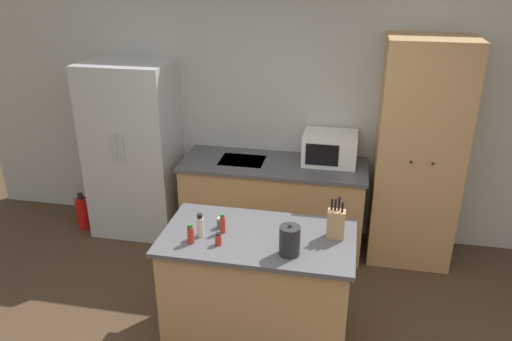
# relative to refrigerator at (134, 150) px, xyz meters

# --- Properties ---
(wall_back) EXTENTS (7.20, 0.06, 2.60)m
(wall_back) POSITION_rel_refrigerator_xyz_m (1.70, 0.35, 0.38)
(wall_back) COLOR #B2B2AD
(wall_back) RESTS_ON ground_plane
(refrigerator) EXTENTS (0.88, 0.65, 1.84)m
(refrigerator) POSITION_rel_refrigerator_xyz_m (0.00, 0.00, 0.00)
(refrigerator) COLOR #B7BABC
(refrigerator) RESTS_ON ground_plane
(back_counter) EXTENTS (1.83, 0.72, 0.90)m
(back_counter) POSITION_rel_refrigerator_xyz_m (1.49, -0.02, -0.46)
(back_counter) COLOR tan
(back_counter) RESTS_ON ground_plane
(pantry_cabinet) EXTENTS (0.77, 0.62, 2.15)m
(pantry_cabinet) POSITION_rel_refrigerator_xyz_m (2.84, 0.02, 0.16)
(pantry_cabinet) COLOR tan
(pantry_cabinet) RESTS_ON ground_plane
(kitchen_island) EXTENTS (1.40, 0.78, 0.92)m
(kitchen_island) POSITION_rel_refrigerator_xyz_m (1.61, -1.45, -0.46)
(kitchen_island) COLOR tan
(kitchen_island) RESTS_ON ground_plane
(microwave) EXTENTS (0.52, 0.41, 0.30)m
(microwave) POSITION_rel_refrigerator_xyz_m (2.02, 0.09, 0.13)
(microwave) COLOR white
(microwave) RESTS_ON back_counter
(knife_block) EXTENTS (0.12, 0.08, 0.32)m
(knife_block) POSITION_rel_refrigerator_xyz_m (2.16, -1.37, 0.12)
(knife_block) COLOR tan
(knife_block) RESTS_ON kitchen_island
(spice_bottle_tall_dark) EXTENTS (0.05, 0.05, 0.15)m
(spice_bottle_tall_dark) POSITION_rel_refrigerator_xyz_m (1.17, -1.64, 0.07)
(spice_bottle_tall_dark) COLOR #B2281E
(spice_bottle_tall_dark) RESTS_ON kitchen_island
(spice_bottle_short_red) EXTENTS (0.04, 0.04, 0.15)m
(spice_bottle_short_red) POSITION_rel_refrigerator_xyz_m (1.35, -1.46, 0.07)
(spice_bottle_short_red) COLOR #B2281E
(spice_bottle_short_red) RESTS_ON kitchen_island
(spice_bottle_amber_oil) EXTENTS (0.05, 0.05, 0.08)m
(spice_bottle_amber_oil) POSITION_rel_refrigerator_xyz_m (1.31, -1.39, 0.04)
(spice_bottle_amber_oil) COLOR #337033
(spice_bottle_amber_oil) RESTS_ON kitchen_island
(spice_bottle_green_herb) EXTENTS (0.05, 0.05, 0.09)m
(spice_bottle_green_herb) POSITION_rel_refrigerator_xyz_m (1.36, -1.62, 0.04)
(spice_bottle_green_herb) COLOR #B2281E
(spice_bottle_green_herb) RESTS_ON kitchen_island
(spice_bottle_pale_salt) EXTENTS (0.05, 0.05, 0.18)m
(spice_bottle_pale_salt) POSITION_rel_refrigerator_xyz_m (1.20, -1.54, 0.08)
(spice_bottle_pale_salt) COLOR beige
(spice_bottle_pale_salt) RESTS_ON kitchen_island
(kettle) EXTENTS (0.14, 0.14, 0.23)m
(kettle) POSITION_rel_refrigerator_xyz_m (1.87, -1.65, 0.11)
(kettle) COLOR #232326
(kettle) RESTS_ON kitchen_island
(fire_extinguisher) EXTENTS (0.13, 0.13, 0.42)m
(fire_extinguisher) POSITION_rel_refrigerator_xyz_m (-0.61, -0.14, -0.73)
(fire_extinguisher) COLOR red
(fire_extinguisher) RESTS_ON ground_plane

